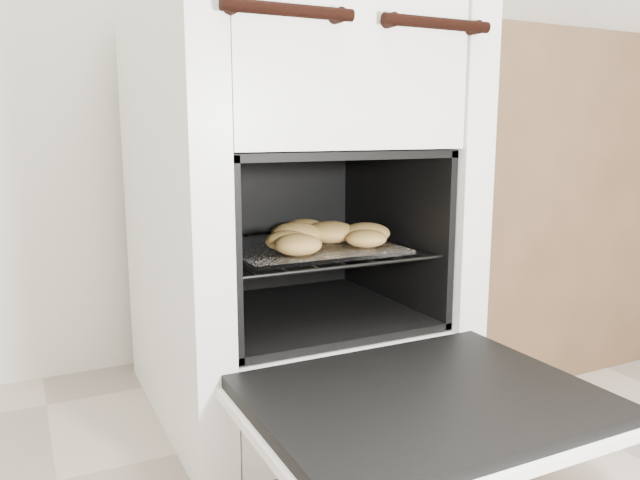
{
  "coord_description": "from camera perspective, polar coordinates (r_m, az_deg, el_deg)",
  "views": [
    {
      "loc": [
        -0.36,
        -0.08,
        0.62
      ],
      "look_at": [
        0.18,
        1.02,
        0.4
      ],
      "focal_mm": 35.0,
      "sensor_mm": 36.0,
      "label": 1
    }
  ],
  "objects": [
    {
      "name": "stove",
      "position": [
        1.37,
        -2.7,
        3.02
      ],
      "size": [
        0.6,
        0.67,
        0.92
      ],
      "color": "white",
      "rests_on": "ground"
    },
    {
      "name": "oven_door",
      "position": [
        1.01,
        9.36,
        -14.53
      ],
      "size": [
        0.54,
        0.42,
        0.04
      ],
      "color": "black",
      "rests_on": "stove"
    },
    {
      "name": "oven_rack",
      "position": [
        1.32,
        -1.53,
        -0.74
      ],
      "size": [
        0.44,
        0.42,
        0.01
      ],
      "color": "black",
      "rests_on": "stove"
    },
    {
      "name": "foil_sheet",
      "position": [
        1.3,
        -1.16,
        -0.63
      ],
      "size": [
        0.34,
        0.3,
        0.01
      ],
      "primitive_type": "cube",
      "color": "white",
      "rests_on": "oven_rack"
    },
    {
      "name": "baked_rolls",
      "position": [
        1.3,
        0.11,
        0.45
      ],
      "size": [
        0.31,
        0.31,
        0.05
      ],
      "color": "#B58848",
      "rests_on": "foil_sheet"
    },
    {
      "name": "counter",
      "position": [
        1.87,
        17.76,
        3.65
      ],
      "size": [
        0.85,
        0.57,
        0.85
      ],
      "primitive_type": "cube",
      "rotation": [
        0.0,
        0.0,
        0.01
      ],
      "color": "brown",
      "rests_on": "ground"
    }
  ]
}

